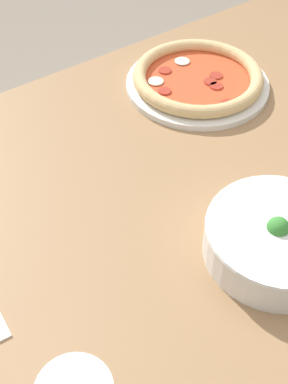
% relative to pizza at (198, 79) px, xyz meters
% --- Properties ---
extents(dining_table, '(1.40, 0.79, 0.77)m').
position_rel_pizza_xyz_m(dining_table, '(0.23, 0.18, -0.13)').
color(dining_table, '#99724C').
rests_on(dining_table, ground_plane).
extents(pizza, '(0.29, 0.29, 0.04)m').
position_rel_pizza_xyz_m(pizza, '(0.00, 0.00, 0.00)').
color(pizza, white).
rests_on(pizza, dining_table).
extents(bowl, '(0.21, 0.21, 0.08)m').
position_rel_pizza_xyz_m(bowl, '(0.18, 0.39, 0.02)').
color(bowl, white).
rests_on(bowl, dining_table).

